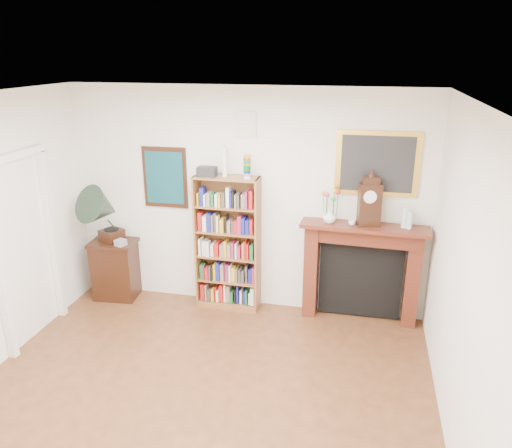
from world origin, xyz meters
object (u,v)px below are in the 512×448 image
Objects in this scene: gramophone at (104,210)px; mantel_clock at (370,202)px; fireplace at (362,263)px; cd_stack at (121,243)px; flower_vase at (330,216)px; teacup at (352,223)px; bottle_left at (405,217)px; bookshelf at (228,237)px; bottle_right at (410,220)px; side_cabinet at (116,269)px.

mantel_clock reaches higher than gramophone.
fireplace reaches higher than cd_stack.
flower_vase is 1.91× the size of teacup.
bottle_left is (3.48, 0.19, 0.53)m from cd_stack.
gramophone is at bearing -176.26° from flower_vase.
bookshelf reaches higher than bottle_right.
flower_vase is at bearing 26.54° from gramophone.
gramophone is at bearing -176.86° from bottle_left.
gramophone is (-3.23, -0.24, 0.52)m from fireplace.
mantel_clock reaches higher than teacup.
side_cabinet is at bearing -178.66° from bottle_left.
bottle_right is at bearing -27.57° from bottle_left.
bottle_right is at bearing 2.69° from cd_stack.
bookshelf reaches higher than flower_vase.
bottle_left is at bearing -3.71° from side_cabinet.
side_cabinet is 3.82m from bottle_right.
gramophone is 0.46m from cd_stack.
gramophone is at bearing -177.33° from teacup.
bottle_right is (0.64, 0.03, 0.07)m from teacup.
bookshelf is at bearing -175.80° from fireplace.
bottle_left is at bearing 152.43° from bottle_right.
fireplace is at bearing 33.97° from teacup.
bookshelf is at bearing 165.25° from mantel_clock.
bookshelf is 1.55m from teacup.
side_cabinet is 3.34× the size of bottle_left.
bookshelf is at bearing 178.41° from teacup.
fireplace is at bearing 7.95° from flower_vase.
teacup is at bearing -177.36° from bottle_right.
side_cabinet is 0.87m from gramophone.
gramophone reaches higher than flower_vase.
bottle_right reaches higher than fireplace.
fireplace is 3.28m from gramophone.
bookshelf is 8.34× the size of bottle_left.
gramophone is 3.42× the size of bottle_left.
fireplace is (3.21, 0.13, 0.34)m from side_cabinet.
gramophone is at bearing -173.43° from fireplace.
side_cabinet is 6.68× the size of cd_stack.
fireplace is at bearing 4.41° from cd_stack.
flower_vase is at bearing -3.64° from side_cabinet.
bottle_left reaches higher than fireplace.
mantel_clock is (3.26, 0.17, 0.27)m from gramophone.
bottle_right reaches higher than teacup.
bookshelf is at bearing 29.58° from gramophone.
teacup is at bearing 25.47° from gramophone.
bottle_right is (2.16, -0.01, 0.38)m from bookshelf.
cd_stack is at bearing -171.47° from bookshelf.
teacup is at bearing 2.70° from cd_stack.
side_cabinet is at bearing -179.48° from teacup.
bottle_right is (3.72, 0.17, 0.09)m from gramophone.
flower_vase is 0.90m from bottle_right.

